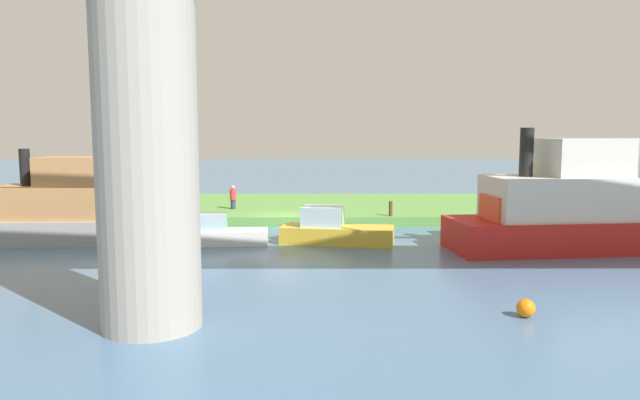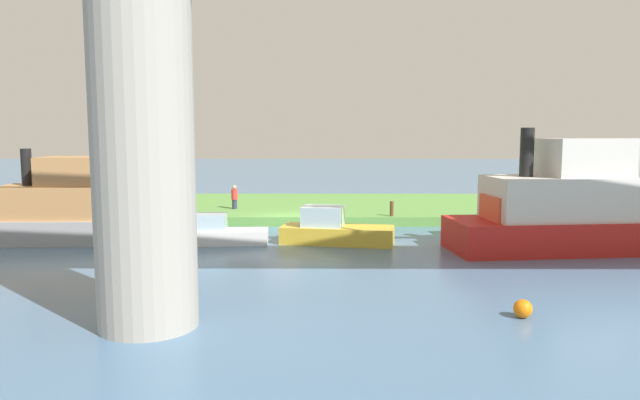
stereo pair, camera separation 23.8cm
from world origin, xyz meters
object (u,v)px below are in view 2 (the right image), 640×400
Objects in this scene: person_on_bank at (234,197)px; motorboat_red at (72,207)px; mooring_post at (392,209)px; pontoon_yellow at (579,205)px; riverboat_paddlewheel at (219,233)px; marker_buoy at (523,309)px; bridge_pylon at (142,113)px; motorboat_white at (334,230)px.

motorboat_red reaches higher than person_on_bank.
pontoon_yellow is (-7.07, 6.53, 1.00)m from mooring_post.
pontoon_yellow is 2.50× the size of riverboat_paddlewheel.
mooring_post is 1.60× the size of marker_buoy.
bridge_pylon is 18.83m from mooring_post.
motorboat_white is (-5.67, 8.02, -0.61)m from person_on_bank.
person_on_bank is 1.74× the size of mooring_post.
pontoon_yellow is at bearing -120.43° from marker_buoy.
riverboat_paddlewheel is at bearing -46.17° from marker_buoy.
motorboat_red is at bearing -33.09° from marker_buoy.
marker_buoy is (-1.71, 15.65, -0.65)m from mooring_post.
pontoon_yellow is 15.48m from riverboat_paddlewheel.
pontoon_yellow reaches higher than mooring_post.
pontoon_yellow is at bearing 149.24° from person_on_bank.
bridge_pylon is at bearing 32.99° from pontoon_yellow.
marker_buoy is at bearing -175.77° from bridge_pylon.
person_on_bank is 0.27× the size of motorboat_white.
person_on_bank reaches higher than mooring_post.
person_on_bank is at bearing -86.14° from riverboat_paddlewheel.
motorboat_white is 5.12m from riverboat_paddlewheel.
motorboat_white is at bearing 125.26° from person_on_bank.
bridge_pylon is at bearing 120.72° from motorboat_red.
marker_buoy is (-10.55, 18.60, -0.95)m from person_on_bank.
riverboat_paddlewheel is (-0.55, 8.18, -0.72)m from person_on_bank.
mooring_post is 9.82m from riverboat_paddlewheel.
riverboat_paddlewheel is (15.36, -1.29, -1.42)m from pontoon_yellow.
marker_buoy is (5.36, 9.13, -1.65)m from pontoon_yellow.
bridge_pylon is 18.43m from pontoon_yellow.
person_on_bank is 9.33m from mooring_post.
marker_buoy is at bearing 59.57° from pontoon_yellow.
person_on_bank reaches higher than marker_buoy.
person_on_bank is 2.78× the size of marker_buoy.
marker_buoy is at bearing 114.78° from motorboat_white.
marker_buoy is at bearing 96.22° from mooring_post.
motorboat_white is at bearing 178.44° from motorboat_red.
pontoon_yellow is 10.71m from marker_buoy.
bridge_pylon reaches higher than mooring_post.
marker_buoy is at bearing 133.83° from riverboat_paddlewheel.
pontoon_yellow is at bearing -147.01° from bridge_pylon.
motorboat_white is at bearing -178.25° from riverboat_paddlewheel.
mooring_post is at bearing -116.33° from bridge_pylon.
pontoon_yellow is 22.16m from motorboat_red.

